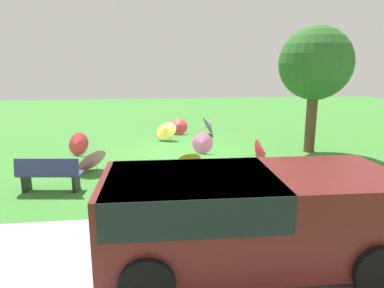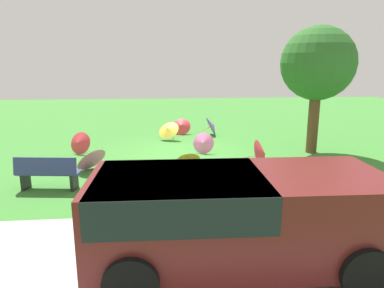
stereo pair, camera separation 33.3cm
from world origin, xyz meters
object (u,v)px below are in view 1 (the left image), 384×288
at_px(park_bench, 49,174).
at_px(parasol_pink_1, 202,143).
at_px(parasol_red_2, 77,144).
at_px(parasol_red_1, 263,153).
at_px(parasol_pink_3, 111,175).
at_px(parasol_red_0, 178,126).
at_px(parasol_purple_0, 209,125).
at_px(parasol_orange_0, 189,158).
at_px(shade_tree, 315,64).
at_px(parasol_blue_2, 286,175).
at_px(parasol_pink_2, 90,159).
at_px(van_dark, 239,212).
at_px(parasol_yellow_0, 166,129).

height_order(park_bench, parasol_pink_1, park_bench).
bearing_deg(parasol_red_2, parasol_red_1, 158.85).
xyz_separation_m(parasol_pink_1, parasol_pink_3, (2.95, 2.97, -0.11)).
xyz_separation_m(parasol_red_0, parasol_pink_1, (-0.57, 3.55, -0.01)).
height_order(parasol_red_1, parasol_purple_0, parasol_red_1).
distance_m(parasol_pink_3, parasol_red_2, 3.62).
height_order(parasol_orange_0, parasol_pink_1, parasol_pink_1).
xyz_separation_m(park_bench, shade_tree, (-8.41, -3.14, 2.69)).
height_order(parasol_pink_1, parasol_pink_3, parasol_pink_1).
relative_size(parasol_red_1, parasol_purple_0, 1.12).
height_order(parasol_purple_0, parasol_pink_3, parasol_purple_0).
height_order(park_bench, parasol_red_0, park_bench).
bearing_deg(parasol_blue_2, parasol_pink_1, -69.78).
height_order(parasol_red_1, parasol_pink_2, parasol_red_1).
xyz_separation_m(shade_tree, parasol_red_1, (2.39, 1.81, -2.69)).
xyz_separation_m(shade_tree, parasol_pink_1, (3.98, -0.21, -2.77)).
relative_size(parasol_red_1, parasol_pink_2, 0.86).
height_order(shade_tree, parasol_purple_0, shade_tree).
bearing_deg(parasol_blue_2, van_dark, 56.47).
relative_size(parasol_orange_0, parasol_pink_1, 0.90).
distance_m(parasol_orange_0, parasol_pink_2, 2.97).
relative_size(parasol_red_0, parasol_red_1, 0.95).
distance_m(shade_tree, parasol_blue_2, 5.35).
distance_m(shade_tree, parasol_pink_1, 4.85).
xyz_separation_m(parasol_purple_0, parasol_red_2, (5.28, 2.96, -0.02)).
bearing_deg(shade_tree, parasol_red_1, 37.14).
xyz_separation_m(parasol_red_0, parasol_pink_3, (2.38, 6.52, -0.12)).
bearing_deg(parasol_pink_2, parasol_orange_0, 177.57).
relative_size(parasol_orange_0, parasol_blue_2, 0.75).
bearing_deg(parasol_red_2, parasol_red_0, -140.22).
height_order(parasol_red_1, parasol_red_2, parasol_red_1).
relative_size(parasol_red_0, parasol_pink_1, 1.16).
height_order(park_bench, parasol_purple_0, park_bench).
bearing_deg(park_bench, parasol_pink_3, -166.01).
bearing_deg(parasol_purple_0, park_bench, 51.49).
xyz_separation_m(parasol_orange_0, parasol_red_2, (3.75, -2.23, 0.04)).
height_order(parasol_pink_1, parasol_purple_0, parasol_purple_0).
height_order(van_dark, parasol_red_2, van_dark).
bearing_deg(parasol_red_2, parasol_pink_1, 175.85).
bearing_deg(park_bench, parasol_yellow_0, -119.81).
xyz_separation_m(parasol_red_1, parasol_orange_0, (2.29, -0.10, -0.09)).
bearing_deg(park_bench, parasol_orange_0, -159.03).
relative_size(parasol_pink_2, parasol_pink_3, 1.63).
relative_size(parasol_red_1, parasol_orange_0, 1.35).
bearing_deg(parasol_yellow_0, parasol_orange_0, 96.70).
relative_size(van_dark, parasol_red_1, 4.52).
distance_m(parasol_red_1, parasol_pink_2, 5.26).
height_order(van_dark, parasol_red_0, van_dark).
bearing_deg(park_bench, parasol_red_2, -89.80).
bearing_deg(parasol_pink_3, parasol_yellow_0, -108.39).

